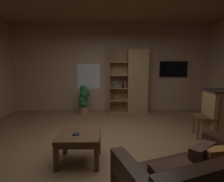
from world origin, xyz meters
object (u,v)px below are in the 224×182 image
(coffee_table, at_px, (79,139))
(dining_chair, at_px, (210,114))
(table_book_0, at_px, (76,134))
(wall_mounted_tv, at_px, (173,69))
(bookshelf_cabinet, at_px, (135,82))
(potted_floor_plant, at_px, (84,99))

(coffee_table, relative_size, dining_chair, 0.75)
(dining_chair, bearing_deg, table_book_0, -160.76)
(coffee_table, distance_m, wall_mounted_tv, 4.25)
(bookshelf_cabinet, xyz_separation_m, dining_chair, (1.35, -2.05, -0.48))
(wall_mounted_tv, bearing_deg, dining_chair, -88.91)
(potted_floor_plant, bearing_deg, wall_mounted_tv, 7.37)
(coffee_table, distance_m, potted_floor_plant, 2.82)
(dining_chair, height_order, potted_floor_plant, dining_chair)
(table_book_0, distance_m, wall_mounted_tv, 4.27)
(coffee_table, relative_size, wall_mounted_tv, 0.76)
(table_book_0, relative_size, potted_floor_plant, 0.12)
(bookshelf_cabinet, relative_size, coffee_table, 2.95)
(coffee_table, height_order, wall_mounted_tv, wall_mounted_tv)
(coffee_table, bearing_deg, dining_chair, 19.12)
(coffee_table, height_order, table_book_0, table_book_0)
(bookshelf_cabinet, xyz_separation_m, wall_mounted_tv, (1.30, 0.21, 0.40))
(bookshelf_cabinet, relative_size, wall_mounted_tv, 2.23)
(coffee_table, bearing_deg, table_book_0, -153.76)
(dining_chair, bearing_deg, wall_mounted_tv, 91.09)
(bookshelf_cabinet, xyz_separation_m, potted_floor_plant, (-1.63, -0.17, -0.52))
(potted_floor_plant, distance_m, wall_mounted_tv, 3.10)
(potted_floor_plant, xyz_separation_m, wall_mounted_tv, (2.93, 0.38, 0.92))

